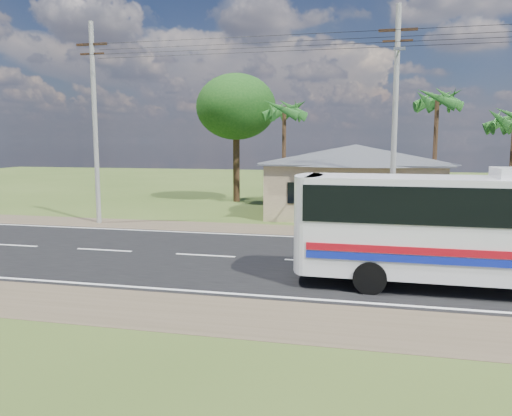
{
  "coord_description": "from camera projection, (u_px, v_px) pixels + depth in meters",
  "views": [
    {
      "loc": [
        1.84,
        -18.77,
        4.6
      ],
      "look_at": [
        -2.63,
        1.0,
        1.88
      ],
      "focal_mm": 35.0,
      "sensor_mm": 36.0,
      "label": 1
    }
  ],
  "objects": [
    {
      "name": "palm_mid",
      "position": [
        437.0,
        101.0,
        31.88
      ],
      "size": [
        2.8,
        2.8,
        8.2
      ],
      "color": "#47301E",
      "rests_on": "ground"
    },
    {
      "name": "palm_far",
      "position": [
        284.0,
        111.0,
        34.61
      ],
      "size": [
        2.8,
        2.8,
        7.7
      ],
      "color": "#47301E",
      "rests_on": "ground"
    },
    {
      "name": "road",
      "position": [
        317.0,
        261.0,
        19.15
      ],
      "size": [
        120.0,
        16.0,
        0.03
      ],
      "color": "black",
      "rests_on": "ground"
    },
    {
      "name": "tree_behind_house",
      "position": [
        236.0,
        107.0,
        37.36
      ],
      "size": [
        6.0,
        6.0,
        9.61
      ],
      "color": "#47301E",
      "rests_on": "ground"
    },
    {
      "name": "motorcycle",
      "position": [
        341.0,
        225.0,
        24.38
      ],
      "size": [
        2.02,
        1.06,
        1.01
      ],
      "primitive_type": "imported",
      "rotation": [
        0.0,
        0.0,
        1.36
      ],
      "color": "black",
      "rests_on": "ground"
    },
    {
      "name": "coach_bus",
      "position": [
        510.0,
        222.0,
        15.03
      ],
      "size": [
        12.3,
        2.78,
        3.81
      ],
      "rotation": [
        0.0,
        0.0,
        -0.01
      ],
      "color": "silver",
      "rests_on": "ground"
    },
    {
      "name": "ground",
      "position": [
        317.0,
        262.0,
        19.16
      ],
      "size": [
        120.0,
        120.0,
        0.0
      ],
      "primitive_type": "plane",
      "color": "#334719",
      "rests_on": "ground"
    },
    {
      "name": "house",
      "position": [
        355.0,
        173.0,
        31.15
      ],
      "size": [
        12.4,
        10.0,
        5.0
      ],
      "color": "tan",
      "rests_on": "ground"
    },
    {
      "name": "utility_poles",
      "position": [
        388.0,
        117.0,
        24.08
      ],
      "size": [
        32.8,
        2.22,
        11.0
      ],
      "color": "#9E9E99",
      "rests_on": "ground"
    }
  ]
}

